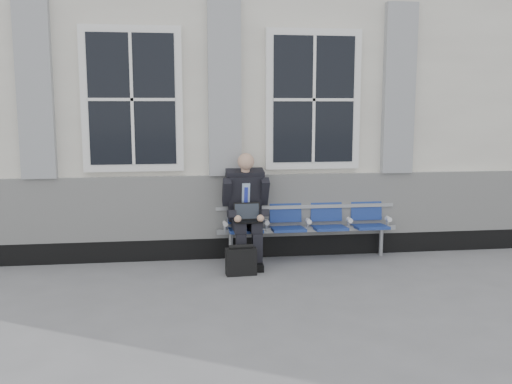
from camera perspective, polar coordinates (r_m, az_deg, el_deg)
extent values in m
plane|color=slate|center=(7.01, 5.40, -9.43)|extent=(70.00, 70.00, 0.00)
cube|color=silver|center=(10.11, 1.06, 8.25)|extent=(14.00, 4.00, 4.20)
cube|color=black|center=(8.35, 3.14, -5.36)|extent=(14.00, 0.10, 0.30)
cube|color=silver|center=(8.22, 3.19, -1.32)|extent=(14.00, 0.08, 0.90)
cube|color=#94979A|center=(8.15, -21.24, 9.69)|extent=(0.45, 0.14, 2.40)
cube|color=#94979A|center=(7.96, -3.17, 10.29)|extent=(0.45, 0.14, 2.40)
cube|color=#94979A|center=(8.53, 14.09, 9.94)|extent=(0.45, 0.14, 2.40)
cube|color=white|center=(7.97, -12.27, 9.03)|extent=(1.35, 0.10, 1.95)
cube|color=black|center=(7.92, -12.30, 9.03)|extent=(1.15, 0.02, 1.75)
cube|color=white|center=(8.17, 5.72, 9.16)|extent=(1.35, 0.10, 1.95)
cube|color=black|center=(8.12, 5.80, 9.17)|extent=(1.15, 0.02, 1.75)
cube|color=#9EA0A3|center=(8.18, 5.17, -3.74)|extent=(2.60, 0.07, 0.07)
cube|color=#9EA0A3|center=(8.24, 5.02, -1.46)|extent=(2.60, 0.05, 0.05)
cylinder|color=#9EA0A3|center=(8.07, -2.53, -5.54)|extent=(0.06, 0.06, 0.39)
cylinder|color=#9EA0A3|center=(8.54, 12.39, -4.93)|extent=(0.06, 0.06, 0.39)
cube|color=navy|center=(7.95, -1.05, -3.85)|extent=(0.46, 0.42, 0.07)
cube|color=navy|center=(8.10, -1.23, -1.74)|extent=(0.46, 0.10, 0.40)
cube|color=navy|center=(8.04, 3.21, -3.72)|extent=(0.46, 0.42, 0.07)
cube|color=navy|center=(8.19, 2.95, -1.64)|extent=(0.46, 0.10, 0.40)
cube|color=navy|center=(8.17, 7.35, -3.58)|extent=(0.46, 0.42, 0.07)
cube|color=navy|center=(8.32, 7.02, -1.53)|extent=(0.46, 0.10, 0.40)
cube|color=navy|center=(8.34, 11.34, -3.42)|extent=(0.46, 0.42, 0.07)
cube|color=navy|center=(8.49, 10.94, -1.42)|extent=(0.46, 0.10, 0.40)
cylinder|color=white|center=(7.93, -3.09, -3.16)|extent=(0.07, 0.12, 0.07)
cylinder|color=white|center=(8.00, 1.06, -3.05)|extent=(0.07, 0.12, 0.07)
cylinder|color=white|center=(8.11, 5.26, -2.92)|extent=(0.07, 0.12, 0.07)
cylinder|color=white|center=(8.26, 9.33, -2.78)|extent=(0.07, 0.12, 0.07)
cylinder|color=white|center=(8.45, 13.10, -2.64)|extent=(0.07, 0.12, 0.07)
cube|color=black|center=(7.63, -1.43, -7.50)|extent=(0.12, 0.29, 0.10)
cube|color=black|center=(7.66, 0.20, -7.43)|extent=(0.12, 0.29, 0.10)
cube|color=black|center=(7.64, -1.50, -5.95)|extent=(0.13, 0.14, 0.47)
cube|color=black|center=(7.67, 0.12, -5.89)|extent=(0.13, 0.14, 0.47)
cube|color=black|center=(7.80, -1.73, -3.37)|extent=(0.16, 0.49, 0.15)
cube|color=black|center=(7.83, -0.14, -3.32)|extent=(0.16, 0.49, 0.15)
cube|color=black|center=(7.96, -1.15, -0.49)|extent=(0.46, 0.38, 0.69)
cube|color=#ACC5E2|center=(7.83, -1.02, -0.48)|extent=(0.11, 0.10, 0.39)
cube|color=#2938C1|center=(7.82, -1.01, -0.66)|extent=(0.05, 0.08, 0.32)
cube|color=black|center=(7.88, -1.12, 1.82)|extent=(0.53, 0.27, 0.16)
cylinder|color=tan|center=(7.82, -1.07, 2.32)|extent=(0.12, 0.12, 0.11)
sphere|color=tan|center=(7.75, -1.01, 3.07)|extent=(0.23, 0.23, 0.23)
cube|color=black|center=(7.81, -2.95, -0.03)|extent=(0.11, 0.31, 0.41)
cube|color=black|center=(7.88, 0.84, 0.05)|extent=(0.11, 0.31, 0.41)
cube|color=black|center=(7.67, -2.47, -2.18)|extent=(0.10, 0.34, 0.15)
cube|color=black|center=(7.73, 0.75, -2.09)|extent=(0.10, 0.34, 0.15)
sphere|color=tan|center=(7.54, -1.84, -2.70)|extent=(0.10, 0.10, 0.10)
sphere|color=tan|center=(7.58, 0.45, -2.64)|extent=(0.10, 0.10, 0.10)
cube|color=black|center=(7.65, -0.78, -2.94)|extent=(0.36, 0.26, 0.02)
cube|color=black|center=(7.75, -0.91, -1.93)|extent=(0.36, 0.10, 0.23)
cube|color=black|center=(7.74, -0.90, -1.94)|extent=(0.33, 0.08, 0.20)
cube|color=black|center=(7.41, -1.51, -6.97)|extent=(0.40, 0.19, 0.35)
cylinder|color=black|center=(7.36, -1.51, -5.51)|extent=(0.31, 0.08, 0.06)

